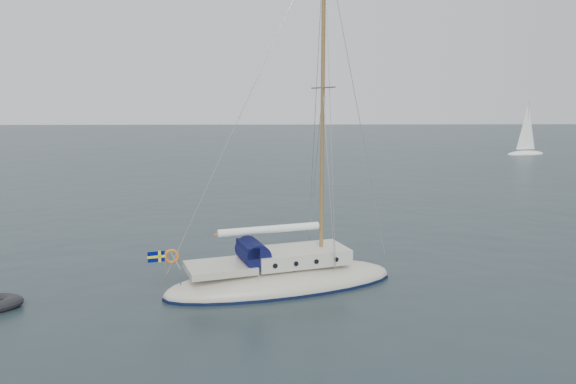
{
  "coord_description": "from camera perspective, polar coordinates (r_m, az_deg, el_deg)",
  "views": [
    {
      "loc": [
        -2.27,
        -25.05,
        7.92
      ],
      "look_at": [
        -1.52,
        0.0,
        3.75
      ],
      "focal_mm": 35.0,
      "sensor_mm": 36.0,
      "label": 1
    }
  ],
  "objects": [
    {
      "name": "ground",
      "position": [
        26.37,
        3.34,
        -8.04
      ],
      "size": [
        300.0,
        300.0,
        0.0
      ],
      "primitive_type": "plane",
      "color": "black",
      "rests_on": "ground"
    },
    {
      "name": "sailboat",
      "position": [
        23.87,
        -0.59,
        -7.05
      ],
      "size": [
        10.58,
        3.17,
        15.08
      ],
      "rotation": [
        0.0,
        0.0,
        0.32
      ],
      "color": "beige",
      "rests_on": "ground"
    },
    {
      "name": "dinghy",
      "position": [
        26.73,
        -5.04,
        -7.42
      ],
      "size": [
        2.82,
        1.27,
        0.4
      ],
      "rotation": [
        0.0,
        0.0,
        0.01
      ],
      "color": "#515257",
      "rests_on": "ground"
    },
    {
      "name": "distant_yacht_b",
      "position": [
        87.49,
        23.09,
        5.79
      ],
      "size": [
        6.12,
        3.26,
        8.1
      ],
      "rotation": [
        0.0,
        0.0,
        0.3
      ],
      "color": "white",
      "rests_on": "ground"
    }
  ]
}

